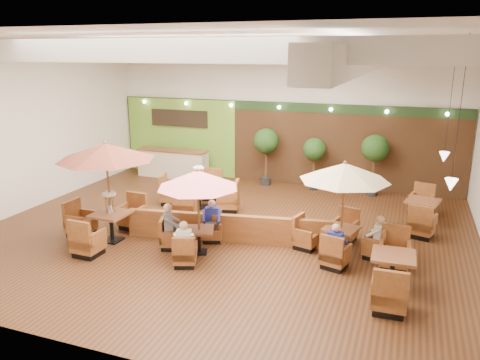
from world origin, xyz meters
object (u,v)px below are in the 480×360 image
at_px(diner_3, 336,240).
at_px(diner_4, 378,232).
at_px(diner_0, 184,238).
at_px(topiary_2, 375,151).
at_px(table_2, 344,191).
at_px(topiary_1, 314,151).
at_px(diner_1, 212,216).
at_px(table_1, 196,192).
at_px(table_0, 105,171).
at_px(diner_2, 170,222).
at_px(table_3, 199,195).
at_px(table_4, 392,272).
at_px(topiary_0, 266,143).
at_px(service_counter, 173,164).
at_px(table_5, 421,213).
at_px(booth_divider, 227,228).

distance_m(diner_3, diner_4, 1.29).
bearing_deg(diner_3, diner_0, -153.16).
bearing_deg(topiary_2, table_2, -93.29).
distance_m(topiary_1, diner_1, 6.27).
relative_size(table_1, topiary_1, 1.18).
distance_m(table_2, diner_4, 1.34).
bearing_deg(table_0, diner_3, 5.78).
bearing_deg(diner_2, table_3, 162.97).
xyz_separation_m(table_4, topiary_0, (-5.14, 7.12, 1.28)).
bearing_deg(table_2, table_4, -34.16).
relative_size(table_0, topiary_1, 1.41).
xyz_separation_m(diner_3, diner_4, (0.91, 0.91, 0.00)).
relative_size(table_2, table_3, 0.86).
distance_m(table_4, diner_3, 1.52).
bearing_deg(service_counter, diner_3, -38.99).
relative_size(table_5, topiary_0, 1.25).
bearing_deg(table_3, topiary_0, 56.31).
height_order(table_2, diner_1, table_2).
bearing_deg(service_counter, table_2, -34.72).
relative_size(diner_3, diner_4, 1.00).
distance_m(table_0, topiary_0, 7.37).
height_order(table_2, diner_2, table_2).
distance_m(table_5, diner_3, 4.35).
bearing_deg(table_4, diner_3, 154.63).
xyz_separation_m(table_1, topiary_1, (1.67, 6.85, -0.17)).
height_order(table_3, table_4, table_3).
xyz_separation_m(diner_0, diner_4, (4.40, 2.08, -0.01)).
distance_m(topiary_2, diner_2, 8.33).
height_order(table_5, diner_1, diner_1).
bearing_deg(table_0, topiary_0, 72.58).
bearing_deg(booth_divider, table_3, 119.41).
relative_size(topiary_0, diner_2, 2.78).
bearing_deg(diner_3, table_1, -166.31).
bearing_deg(table_1, service_counter, 102.60).
height_order(table_1, diner_1, table_1).
xyz_separation_m(booth_divider, diner_2, (-1.25, -0.95, 0.37)).
distance_m(topiary_0, topiary_1, 1.92).
relative_size(table_2, table_4, 0.92).
relative_size(booth_divider, diner_2, 7.04).
bearing_deg(table_5, table_3, -159.34).
bearing_deg(topiary_2, table_4, -81.73).
xyz_separation_m(topiary_0, topiary_1, (1.91, -0.00, -0.18)).
bearing_deg(table_0, diner_4, 12.49).
height_order(service_counter, table_1, table_1).
distance_m(booth_divider, table_3, 3.14).
relative_size(booth_divider, diner_1, 7.78).
relative_size(table_5, topiary_1, 1.40).
distance_m(table_4, diner_2, 5.70).
xyz_separation_m(table_3, table_4, (6.42, -3.64, -0.05)).
relative_size(booth_divider, diner_0, 7.81).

